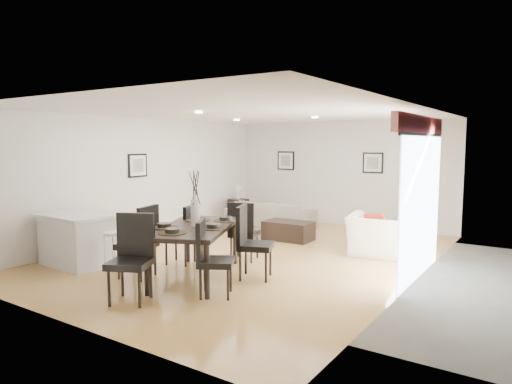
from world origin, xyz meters
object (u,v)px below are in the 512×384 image
Objects in this scene: dining_table at (196,231)px; side_table at (238,209)px; dining_chair_enear at (209,254)px; armchair at (381,235)px; dining_chair_efar at (249,238)px; dining_chair_foot at (243,228)px; kitchen_island at (80,239)px; dining_chair_head at (133,252)px; coffee_table at (288,231)px; dining_chair_wnear at (142,238)px; dining_chair_wfar at (185,231)px; bar_stool at (113,238)px; sofa at (271,214)px.

side_table is (-2.72, 4.92, -0.47)m from dining_table.
dining_chair_enear is (0.73, -0.55, -0.15)m from dining_table.
dining_chair_efar reaches higher than armchair.
dining_chair_foot is 2.89m from kitchen_island.
dining_chair_efar is 2.01× the size of side_table.
dining_chair_head is (-2.03, -4.31, 0.27)m from armchair.
coffee_table is 0.78× the size of kitchen_island.
coffee_table is (0.53, 3.78, -0.44)m from dining_chair_wnear.
dining_chair_wnear is 1.01m from dining_chair_wfar.
dining_chair_wfar is 1.22m from bar_stool.
coffee_table is 4.01m from bar_stool.
sofa is 3.31× the size of bar_stool.
dining_table is 5.64m from side_table.
dining_chair_head reaches higher than sofa.
dining_chair_head reaches higher than dining_chair_foot.
coffee_table is at bearing 158.38° from dining_chair_wnear.
dining_chair_wfar reaches higher than sofa.
dining_chair_wfar is at bearing 166.90° from dining_chair_wnear.
dining_chair_wnear reaches higher than side_table.
dining_chair_wfar is 1.04m from dining_chair_foot.
dining_chair_wnear is (-2.70, -3.54, 0.26)m from armchair.
dining_table reaches higher than side_table.
dining_table is at bearing -88.82° from coffee_table.
dining_chair_wfar is at bearing 27.13° from dining_chair_foot.
dining_table is at bearing 37.30° from dining_chair_wfar.
side_table is (-1.33, 0.41, -0.04)m from sofa.
dining_chair_head is at bearing -66.59° from side_table.
dining_chair_efar reaches higher than dining_chair_foot.
armchair is 0.90× the size of kitchen_island.
dining_chair_head reaches higher than bar_stool.
armchair is 1.15× the size of coffee_table.
side_table is at bearing -31.24° from armchair.
dining_chair_foot reaches higher than armchair.
armchair is 1.10× the size of dining_chair_foot.
dining_chair_efar is 5.63m from side_table.
dining_chair_foot is at bearing 32.93° from armchair.
armchair is at bearing -154.44° from dining_chair_foot.
dining_chair_efar is 1.07× the size of dining_chair_foot.
kitchen_island reaches higher than bar_stool.
sofa is 1.93× the size of dining_chair_wnear.
dining_chair_enear reaches higher than sofa.
armchair is 0.53× the size of dining_table.
dining_table is 0.86m from dining_chair_efar.
coffee_table is (-2.17, 0.24, -0.18)m from armchair.
dining_chair_foot is at bearing -53.19° from side_table.
dining_chair_head is at bearing 71.33° from dining_chair_foot.
dining_chair_foot is at bearing 39.97° from kitchen_island.
armchair is at bearing -21.60° from side_table.
armchair is 2.90m from dining_chair_efar.
armchair is 5.06m from side_table.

